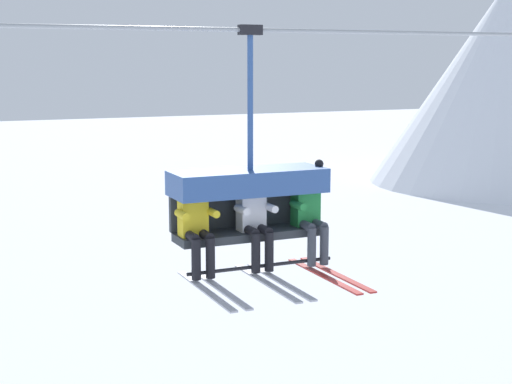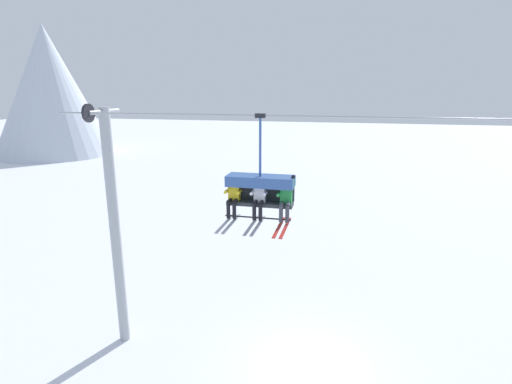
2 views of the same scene
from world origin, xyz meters
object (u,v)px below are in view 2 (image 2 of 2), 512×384
at_px(chairlift_chair, 261,185).
at_px(skier_white, 259,197).
at_px(skier_green, 286,198).
at_px(skier_yellow, 233,196).
at_px(lift_tower_near, 114,225).

relative_size(chairlift_chair, skier_white, 1.70).
distance_m(skier_white, skier_green, 0.76).
relative_size(skier_yellow, skier_white, 1.00).
bearing_deg(chairlift_chair, skier_yellow, -163.74).
distance_m(chairlift_chair, skier_green, 0.84).
relative_size(lift_tower_near, skier_white, 5.03).
xyz_separation_m(chairlift_chair, skier_green, (0.76, -0.21, -0.29)).
xyz_separation_m(lift_tower_near, chairlift_chair, (5.28, -0.71, 1.87)).
xyz_separation_m(chairlift_chair, skier_white, (-0.00, -0.22, -0.31)).
bearing_deg(skier_yellow, skier_green, 0.26).
distance_m(lift_tower_near, chairlift_chair, 5.65).
relative_size(lift_tower_near, skier_green, 5.03).
height_order(skier_yellow, skier_white, same).
distance_m(lift_tower_near, skier_yellow, 4.88).
relative_size(skier_yellow, skier_green, 1.00).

